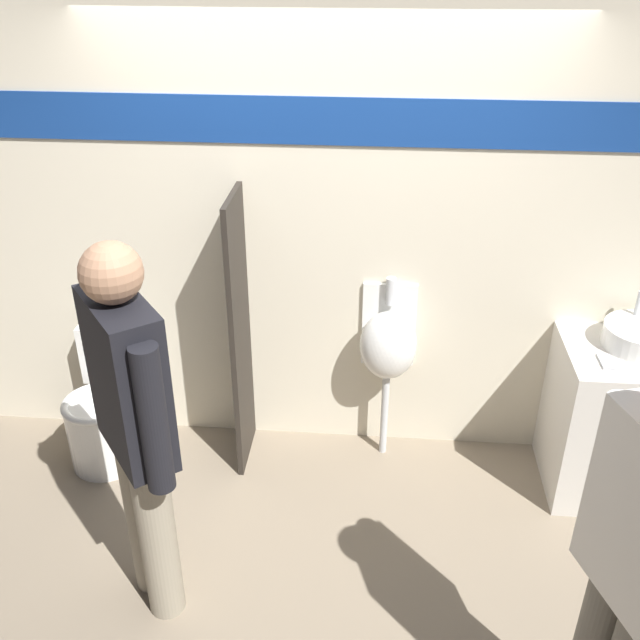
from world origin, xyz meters
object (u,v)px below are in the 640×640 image
(cell_phone, at_px, (607,362))
(person_with_lanyard, at_px, (639,570))
(urinal_near_counter, at_px, (388,345))
(person_in_vest, at_px, (135,425))
(toilet, at_px, (104,413))

(cell_phone, xyz_separation_m, person_with_lanyard, (-0.29, -1.45, 0.10))
(urinal_near_counter, height_order, person_in_vest, person_in_vest)
(urinal_near_counter, bearing_deg, cell_phone, -15.30)
(cell_phone, relative_size, person_in_vest, 0.08)
(toilet, bearing_deg, cell_phone, -2.31)
(cell_phone, xyz_separation_m, toilet, (-2.76, 0.11, -0.58))
(urinal_near_counter, relative_size, person_in_vest, 0.62)
(person_with_lanyard, bearing_deg, cell_phone, -30.00)
(toilet, relative_size, person_in_vest, 0.51)
(person_in_vest, bearing_deg, urinal_near_counter, -79.70)
(cell_phone, distance_m, person_with_lanyard, 1.48)
(urinal_near_counter, distance_m, toilet, 1.73)
(urinal_near_counter, xyz_separation_m, person_with_lanyard, (0.82, -1.75, 0.24))
(urinal_near_counter, relative_size, person_with_lanyard, 0.63)
(person_in_vest, distance_m, person_with_lanyard, 1.96)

